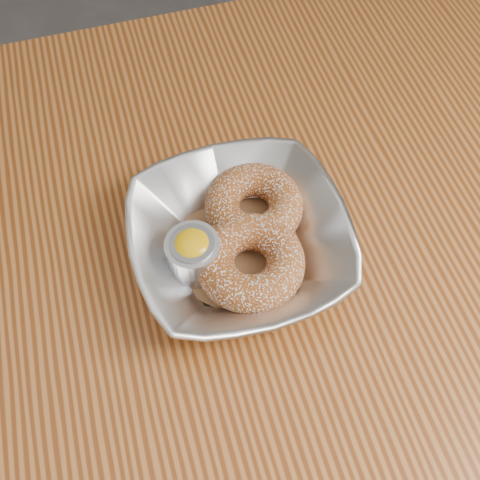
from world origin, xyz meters
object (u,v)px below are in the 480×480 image
object	(u,v)px
serving_bowl	(240,241)
ramekin	(193,253)
table	(280,268)
donut_back	(254,206)
donut_front	(250,262)

from	to	relation	value
serving_bowl	ramekin	world-z (taller)	ramekin
table	donut_back	world-z (taller)	donut_back
table	donut_front	xyz separation A→B (m)	(-0.06, -0.05, 0.13)
serving_bowl	donut_back	bearing A→B (deg)	54.62
table	serving_bowl	bearing A→B (deg)	-162.19
table	donut_back	xyz separation A→B (m)	(-0.03, 0.02, 0.13)
table	donut_back	bearing A→B (deg)	147.97
donut_front	ramekin	distance (m)	0.06
donut_back	ramekin	size ratio (longest dim) A/B	1.92
donut_front	ramekin	world-z (taller)	ramekin
serving_bowl	donut_front	bearing A→B (deg)	-84.36
donut_front	serving_bowl	bearing A→B (deg)	95.64
table	serving_bowl	distance (m)	0.14
table	donut_front	bearing A→B (deg)	-139.67
donut_back	donut_front	size ratio (longest dim) A/B	0.96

